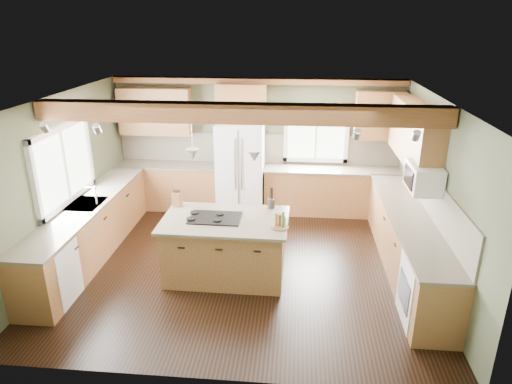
{
  "coord_description": "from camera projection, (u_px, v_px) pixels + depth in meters",
  "views": [
    {
      "loc": [
        0.78,
        -6.32,
        3.65
      ],
      "look_at": [
        0.17,
        0.3,
        1.11
      ],
      "focal_mm": 32.0,
      "sensor_mm": 36.0,
      "label": 1
    }
  ],
  "objects": [
    {
      "name": "base_cab_left",
      "position": [
        90.0,
        231.0,
        7.35
      ],
      "size": [
        0.6,
        3.7,
        0.88
      ],
      "primitive_type": "cube",
      "color": "brown",
      "rests_on": "floor"
    },
    {
      "name": "faucet",
      "position": [
        96.0,
        196.0,
        7.12
      ],
      "size": [
        0.02,
        0.02,
        0.28
      ],
      "primitive_type": "cylinder",
      "color": "#B2B2B7",
      "rests_on": "sink"
    },
    {
      "name": "ceiling_beam",
      "position": [
        239.0,
        113.0,
        6.05
      ],
      "size": [
        5.55,
        0.26,
        0.26
      ],
      "primitive_type": "cube",
      "color": "#582D19",
      "rests_on": "ceiling"
    },
    {
      "name": "soffit_trim",
      "position": [
        257.0,
        81.0,
        8.57
      ],
      "size": [
        5.55,
        0.2,
        0.1
      ],
      "primitive_type": "cube",
      "color": "#582D19",
      "rests_on": "ceiling"
    },
    {
      "name": "pendant_left",
      "position": [
        193.0,
        154.0,
        6.32
      ],
      "size": [
        0.18,
        0.18,
        0.16
      ],
      "primitive_type": "cone",
      "rotation": [
        3.14,
        0.0,
        0.0
      ],
      "color": "#B2B2B7",
      "rests_on": "ceiling"
    },
    {
      "name": "base_cab_right",
      "position": [
        407.0,
        244.0,
        6.92
      ],
      "size": [
        0.6,
        3.7,
        0.88
      ],
      "primitive_type": "cube",
      "color": "brown",
      "rests_on": "floor"
    },
    {
      "name": "cooktop",
      "position": [
        215.0,
        218.0,
        6.64
      ],
      "size": [
        0.75,
        0.51,
        0.02
      ],
      "primitive_type": "cube",
      "rotation": [
        0.0,
        0.0,
        -0.01
      ],
      "color": "black",
      "rests_on": "island_top"
    },
    {
      "name": "microwave",
      "position": [
        424.0,
        177.0,
        6.42
      ],
      "size": [
        0.4,
        0.7,
        0.38
      ],
      "primitive_type": "cube",
      "color": "white",
      "rests_on": "wall_right"
    },
    {
      "name": "upper_cab_over_fridge",
      "position": [
        241.0,
        102.0,
        8.67
      ],
      "size": [
        0.96,
        0.35,
        0.7
      ],
      "primitive_type": "cube",
      "color": "brown",
      "rests_on": "wall_back"
    },
    {
      "name": "counter_back_left",
      "position": [
        167.0,
        165.0,
        9.12
      ],
      "size": [
        2.06,
        0.64,
        0.04
      ],
      "primitive_type": "cube",
      "color": "#4D4739",
      "rests_on": "base_cab_back_left"
    },
    {
      "name": "ceiling",
      "position": [
        242.0,
        99.0,
        6.32
      ],
      "size": [
        5.6,
        5.6,
        0.0
      ],
      "primitive_type": "plane",
      "rotation": [
        3.14,
        0.0,
        0.0
      ],
      "color": "silver",
      "rests_on": "wall_back"
    },
    {
      "name": "backsplash_right",
      "position": [
        433.0,
        198.0,
        6.62
      ],
      "size": [
        0.03,
        3.7,
        0.58
      ],
      "primitive_type": "cube",
      "color": "brown",
      "rests_on": "wall_right"
    },
    {
      "name": "counter_right",
      "position": [
        411.0,
        216.0,
        6.76
      ],
      "size": [
        0.64,
        3.74,
        0.04
      ],
      "primitive_type": "cube",
      "color": "#4D4739",
      "rests_on": "base_cab_right"
    },
    {
      "name": "wall_back",
      "position": [
        258.0,
        144.0,
        9.11
      ],
      "size": [
        5.6,
        0.0,
        5.6
      ],
      "primitive_type": "plane",
      "rotation": [
        1.57,
        0.0,
        0.0
      ],
      "color": "#424732",
      "rests_on": "ground"
    },
    {
      "name": "refrigerator",
      "position": [
        241.0,
        168.0,
        8.92
      ],
      "size": [
        0.9,
        0.74,
        1.8
      ],
      "primitive_type": "cube",
      "color": "white",
      "rests_on": "floor"
    },
    {
      "name": "wall_right",
      "position": [
        436.0,
        193.0,
        6.54
      ],
      "size": [
        0.0,
        5.0,
        5.0
      ],
      "primitive_type": "plane",
      "rotation": [
        1.57,
        0.0,
        -1.57
      ],
      "color": "#424732",
      "rests_on": "ground"
    },
    {
      "name": "upper_cab_right",
      "position": [
        415.0,
        134.0,
        7.16
      ],
      "size": [
        0.35,
        2.2,
        0.9
      ],
      "primitive_type": "cube",
      "color": "brown",
      "rests_on": "wall_right"
    },
    {
      "name": "sink",
      "position": [
        86.0,
        204.0,
        7.18
      ],
      "size": [
        0.5,
        0.65,
        0.03
      ],
      "primitive_type": "cube",
      "color": "#262628",
      "rests_on": "counter_left"
    },
    {
      "name": "wall_left",
      "position": [
        63.0,
        181.0,
        7.02
      ],
      "size": [
        0.0,
        5.0,
        5.0
      ],
      "primitive_type": "plane",
      "rotation": [
        1.57,
        0.0,
        1.57
      ],
      "color": "#424732",
      "rests_on": "ground"
    },
    {
      "name": "window_back",
      "position": [
        316.0,
        133.0,
        8.9
      ],
      "size": [
        1.1,
        0.04,
        1.0
      ],
      "primitive_type": "cube",
      "color": "white",
      "rests_on": "wall_back"
    },
    {
      "name": "upper_cab_back_left",
      "position": [
        155.0,
        111.0,
        8.88
      ],
      "size": [
        1.4,
        0.35,
        0.9
      ],
      "primitive_type": "cube",
      "color": "brown",
      "rests_on": "wall_back"
    },
    {
      "name": "oven",
      "position": [
        429.0,
        293.0,
        5.72
      ],
      "size": [
        0.6,
        0.72,
        0.84
      ],
      "primitive_type": "cube",
      "color": "white",
      "rests_on": "floor"
    },
    {
      "name": "floor",
      "position": [
        244.0,
        264.0,
        7.25
      ],
      "size": [
        5.6,
        5.6,
        0.0
      ],
      "primitive_type": "plane",
      "color": "black",
      "rests_on": "ground"
    },
    {
      "name": "pendant_right",
      "position": [
        254.0,
        156.0,
        6.24
      ],
      "size": [
        0.18,
        0.18,
        0.16
      ],
      "primitive_type": "cone",
      "rotation": [
        3.14,
        0.0,
        0.0
      ],
      "color": "#B2B2B7",
      "rests_on": "ceiling"
    },
    {
      "name": "dishwasher",
      "position": [
        49.0,
        273.0,
        6.14
      ],
      "size": [
        0.6,
        0.6,
        0.84
      ],
      "primitive_type": "cube",
      "color": "white",
      "rests_on": "floor"
    },
    {
      "name": "bottle_tray",
      "position": [
        280.0,
        220.0,
        6.31
      ],
      "size": [
        0.27,
        0.27,
        0.23
      ],
      "primitive_type": null,
      "rotation": [
        0.0,
        0.0,
        0.04
      ],
      "color": "brown",
      "rests_on": "island_top"
    },
    {
      "name": "base_cab_back_right",
      "position": [
        331.0,
        192.0,
        9.01
      ],
      "size": [
        2.62,
        0.6,
        0.88
      ],
      "primitive_type": "cube",
      "color": "brown",
      "rests_on": "floor"
    },
    {
      "name": "island_top",
      "position": [
        225.0,
        220.0,
        6.63
      ],
      "size": [
        1.85,
        1.19,
        0.04
      ],
      "primitive_type": "cube",
      "rotation": [
        0.0,
        0.0,
        -0.01
      ],
      "color": "#4D4739",
      "rests_on": "island"
    },
    {
      "name": "island",
      "position": [
        226.0,
        248.0,
        6.8
      ],
      "size": [
        1.73,
        1.07,
        0.88
      ],
      "primitive_type": "cube",
      "rotation": [
        0.0,
        0.0,
        -0.01
      ],
      "color": "brown",
      "rests_on": "floor"
    },
    {
      "name": "knife_block",
      "position": [
        177.0,
        199.0,
        7.04
      ],
      "size": [
        0.16,
        0.13,
        0.22
      ],
      "primitive_type": "cube",
      "rotation": [
        0.0,
        0.0,
        -0.31
      ],
      "color": "brown",
      "rests_on": "island_top"
    },
    {
      "name": "counter_left",
      "position": [
        86.0,
        205.0,
        7.19
      ],
      "size": [
        0.64,
        3.74,
        0.04
      ],
      "primitive_type": "cube",
      "color": "#4D4739",
      "rests_on": "base_cab_left"
    },
    {
      "name": "utensil_crock",
      "position": [
        271.0,
        203.0,
        6.99
      ],
      "size": [
        0.13,
        0.13,
        0.15
      ],
      "primitive_type": "cylinder",
      "rotation": [
        0.0,
        0.0,
        0.19
      ],
      "color": "#362F2B",
      "rests_on": "island_top"
    },
    {
      "name": "base_cab_back_left",
      "position": [
        169.0,
        186.0,
        9.29
      ],
      "size": [
        2.02,
        0.6,
        0.88
      ],
      "primitive_type": "cube",
      "color": "brown",
      "rests_on": "floor"
    },
    {
      "name": "window_left",
      "position": [
        63.0,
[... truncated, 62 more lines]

